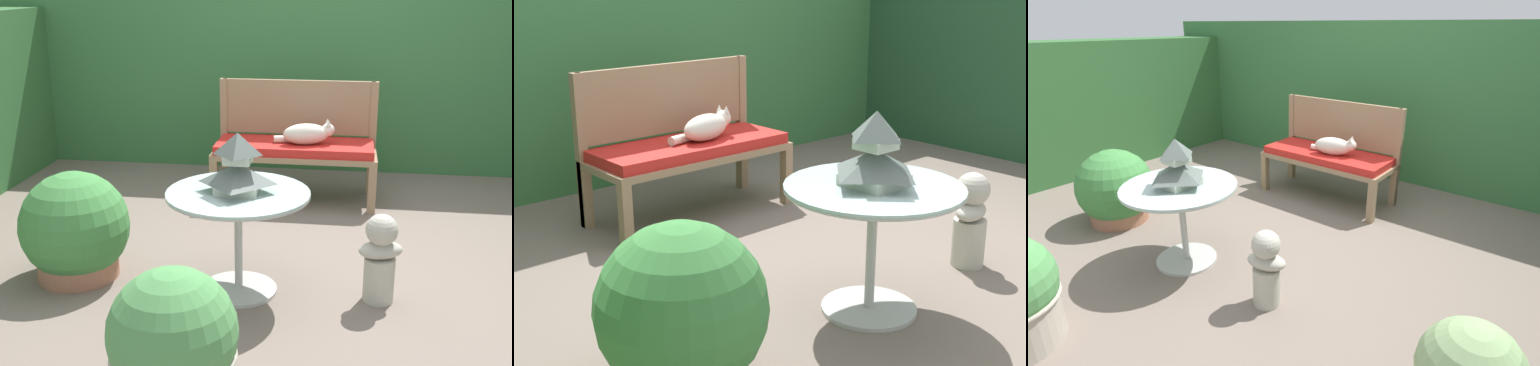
# 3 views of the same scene
# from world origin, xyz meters

# --- Properties ---
(ground) EXTENTS (30.00, 30.00, 0.00)m
(ground) POSITION_xyz_m (0.00, 0.00, 0.00)
(ground) COLOR #75665B
(foliage_hedge_back) EXTENTS (6.40, 0.73, 1.63)m
(foliage_hedge_back) POSITION_xyz_m (0.00, 2.26, 0.82)
(foliage_hedge_back) COLOR #38703D
(foliage_hedge_back) RESTS_ON ground
(foliage_hedge_left) EXTENTS (0.70, 3.50, 1.43)m
(foliage_hedge_left) POSITION_xyz_m (-2.85, 0.15, 0.72)
(foliage_hedge_left) COLOR #336633
(foliage_hedge_left) RESTS_ON ground
(garden_bench) EXTENTS (1.25, 0.51, 0.47)m
(garden_bench) POSITION_xyz_m (-0.14, 1.04, 0.40)
(garden_bench) COLOR #937556
(garden_bench) RESTS_ON ground
(bench_backrest) EXTENTS (1.25, 0.06, 0.91)m
(bench_backrest) POSITION_xyz_m (-0.14, 1.27, 0.64)
(bench_backrest) COLOR #937556
(bench_backrest) RESTS_ON ground
(cat) EXTENTS (0.47, 0.24, 0.19)m
(cat) POSITION_xyz_m (-0.04, 0.99, 0.55)
(cat) COLOR silver
(cat) RESTS_ON garden_bench
(patio_table) EXTENTS (0.78, 0.78, 0.59)m
(patio_table) POSITION_xyz_m (-0.31, -0.55, 0.46)
(patio_table) COLOR #B7B7B2
(patio_table) RESTS_ON ground
(pagoda_birdhouse) EXTENTS (0.31, 0.31, 0.32)m
(pagoda_birdhouse) POSITION_xyz_m (-0.31, -0.55, 0.72)
(pagoda_birdhouse) COLOR #B2BCA8
(pagoda_birdhouse) RESTS_ON patio_table
(garden_bust) EXTENTS (0.27, 0.20, 0.50)m
(garden_bust) POSITION_xyz_m (0.46, -0.56, 0.26)
(garden_bust) COLOR #B7B2A3
(garden_bust) RESTS_ON ground
(potted_plant_bench_right) EXTENTS (0.63, 0.63, 0.63)m
(potted_plant_bench_right) POSITION_xyz_m (-1.27, -0.50, 0.28)
(potted_plant_bench_right) COLOR #9E664C
(potted_plant_bench_right) RESTS_ON ground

